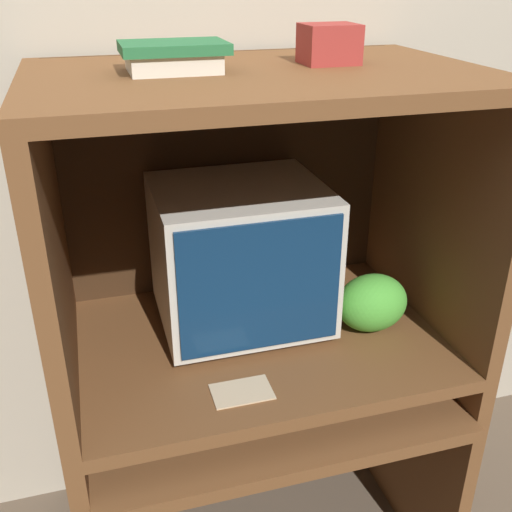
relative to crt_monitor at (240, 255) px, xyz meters
name	(u,v)px	position (x,y,z in m)	size (l,w,h in m)	color
wall_back	(220,108)	(0.03, 0.31, 0.32)	(6.00, 0.06, 2.60)	#B2A893
desk_base	(263,446)	(0.03, -0.13, -0.56)	(1.02, 0.71, 0.64)	brown
desk_monitor_shelf	(259,344)	(0.03, -0.09, -0.23)	(1.02, 0.68, 0.13)	brown
hutch_upper	(255,169)	(0.03, -0.05, 0.25)	(1.02, 0.68, 0.69)	brown
crt_monitor	(240,255)	(0.00, 0.00, 0.00)	(0.44, 0.40, 0.39)	beige
keyboard	(275,399)	(0.03, -0.22, -0.32)	(0.48, 0.14, 0.03)	#2D2D30
mouse	(385,375)	(0.35, -0.21, -0.32)	(0.07, 0.05, 0.03)	#28282B
snack_bag	(372,303)	(0.33, -0.14, -0.12)	(0.19, 0.15, 0.16)	green
book_stack	(173,56)	(-0.16, -0.06, 0.52)	(0.22, 0.16, 0.06)	beige
paper_card	(242,392)	(-0.08, -0.31, -0.20)	(0.14, 0.09, 0.00)	#CCB28C
storage_box	(329,44)	(0.21, -0.05, 0.53)	(0.13, 0.11, 0.09)	maroon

